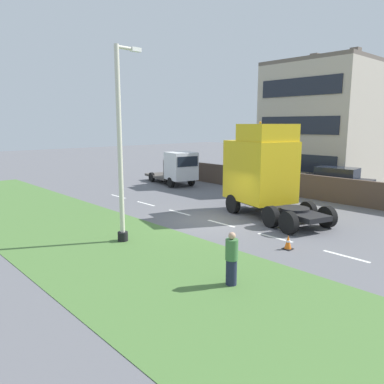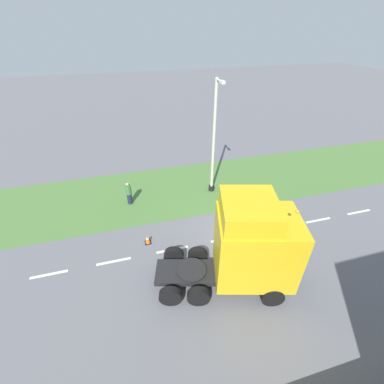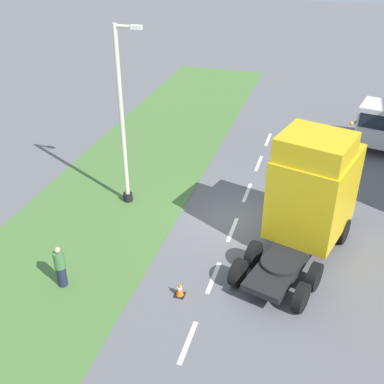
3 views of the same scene
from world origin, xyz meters
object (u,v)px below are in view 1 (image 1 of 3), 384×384
Objects in this scene: parked_car at (335,182)px; lamp_post at (121,157)px; pedestrian at (232,259)px; traffic_cone_lead at (288,242)px; lorry_cab at (263,170)px; flatbed_truck at (178,168)px.

parked_car is 16.17m from lamp_post.
traffic_cone_lead is at bearing 9.51° from pedestrian.
lorry_cab reaches higher than traffic_cone_lead.
lorry_cab reaches higher than flatbed_truck.
pedestrian is (-15.88, -4.68, -0.16)m from parked_car.
pedestrian is (0.02, -6.04, -2.76)m from lamp_post.
lamp_post is (-15.90, 1.35, 2.60)m from parked_car.
lamp_post is at bearing 128.21° from traffic_cone_lead.
flatbed_truck reaches higher than parked_car.
lamp_post is (-11.06, -9.36, 2.15)m from flatbed_truck.
parked_car reaches higher than traffic_cone_lead.
parked_car is at bearing -4.86° from lamp_post.
traffic_cone_lead is at bearing 76.97° from flatbed_truck.
parked_car is at bearing 18.79° from traffic_cone_lead.
traffic_cone_lead is (-6.86, -14.69, -1.15)m from flatbed_truck.
flatbed_truck is at bearing 89.75° from lorry_cab.
flatbed_truck is 0.78× the size of lamp_post.
pedestrian is at bearing -170.08° from parked_car.
flatbed_truck is 18.95m from pedestrian.
lorry_cab is at bearing 171.64° from parked_car.
parked_car is at bearing 13.68° from lorry_cab.
flatbed_truck is (2.96, 10.46, -1.02)m from lorry_cab.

